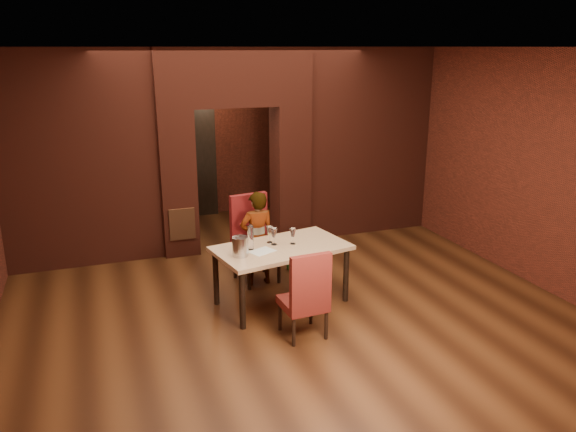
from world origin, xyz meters
The scene contains 24 objects.
floor centered at (0.00, 0.00, 0.00)m, with size 8.00×8.00×0.00m, color #462411.
ceiling centered at (0.00, 0.00, 3.20)m, with size 7.00×8.00×0.04m, color silver.
wall_back centered at (0.00, 4.00, 1.60)m, with size 7.00×0.04×3.20m, color maroon.
wall_front centered at (0.00, -4.00, 1.60)m, with size 7.00×0.04×3.20m, color maroon.
wall_right centered at (3.50, 0.00, 1.60)m, with size 0.04×8.00×3.20m, color maroon.
pillar_left centered at (-0.95, 2.00, 1.15)m, with size 0.55×0.55×2.30m, color maroon.
pillar_right centered at (0.95, 2.00, 1.15)m, with size 0.55×0.55×2.30m, color maroon.
lintel centered at (0.00, 2.00, 2.75)m, with size 2.45×0.55×0.90m, color maroon.
wing_wall_left centered at (-2.36, 2.00, 1.60)m, with size 2.27×0.35×3.20m, color maroon.
wing_wall_right centered at (2.36, 2.00, 1.60)m, with size 2.27×0.35×3.20m, color maroon.
vent_panel centered at (-0.95, 1.71, 0.55)m, with size 0.40×0.03×0.50m, color #A1552E.
rear_door centered at (-0.40, 3.94, 1.05)m, with size 0.90×0.08×2.10m, color black.
rear_door_frame centered at (-0.40, 3.90, 1.05)m, with size 1.02×0.04×2.22m, color black.
dining_table centered at (-0.04, -0.37, 0.39)m, with size 1.66×0.93×0.78m, color tan.
chair_far centered at (-0.13, 0.44, 0.61)m, with size 0.56×0.56×1.22m, color maroon.
chair_near centered at (-0.09, -1.26, 0.53)m, with size 0.48×0.48×1.06m, color maroon.
person_seated centered at (-0.14, 0.33, 0.67)m, with size 0.49×0.32×1.34m, color white.
wine_glass_a centered at (-0.13, -0.18, 0.89)m, with size 0.09×0.09×0.22m, color white, non-canonical shape.
wine_glass_b centered at (-0.10, -0.28, 0.89)m, with size 0.09×0.09×0.22m, color white, non-canonical shape.
wine_glass_c centered at (0.13, -0.33, 0.88)m, with size 0.08×0.08×0.21m, color white, non-canonical shape.
tasting_sheet centered at (-0.32, -0.47, 0.78)m, with size 0.30×0.22×0.00m, color silver.
wine_bucket centered at (-0.61, -0.52, 0.90)m, with size 0.20×0.20×0.24m, color #B2B1B8.
water_bottle centered at (-0.43, -0.34, 0.94)m, with size 0.08×0.08×0.32m, color white.
potted_plant centered at (0.51, 0.65, 0.23)m, with size 0.42×0.36×0.46m, color #296C23.
Camera 1 is at (-2.24, -6.69, 3.21)m, focal length 35.00 mm.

